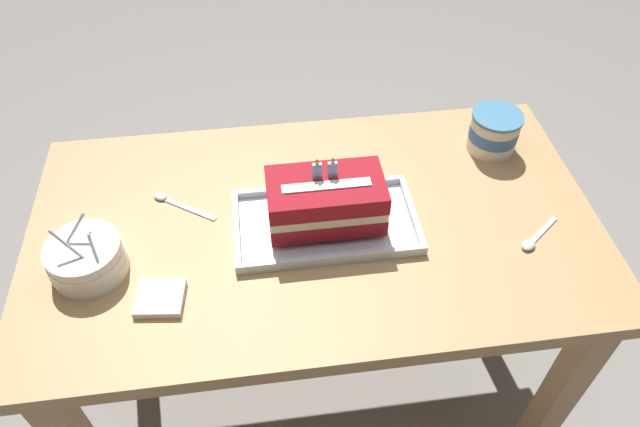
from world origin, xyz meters
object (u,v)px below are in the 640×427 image
at_px(bowl_stack, 86,259).
at_px(napkin_pile, 160,299).
at_px(foil_tray, 325,223).
at_px(ice_cream_tub, 494,132).
at_px(serving_spoon_by_bowls, 532,241).
at_px(birthday_cake, 326,201).
at_px(serving_spoon_near_tray, 171,201).

xyz_separation_m(bowl_stack, napkin_pile, (0.14, -0.09, -0.03)).
relative_size(bowl_stack, napkin_pile, 1.53).
xyz_separation_m(foil_tray, bowl_stack, (-0.47, -0.05, 0.03)).
xyz_separation_m(foil_tray, ice_cream_tub, (0.42, 0.19, 0.04)).
bearing_deg(serving_spoon_by_bowls, birthday_cake, 165.95).
bearing_deg(ice_cream_tub, napkin_pile, -155.52).
bearing_deg(serving_spoon_by_bowls, serving_spoon_near_tray, 163.67).
distance_m(birthday_cake, napkin_pile, 0.37).
distance_m(bowl_stack, serving_spoon_near_tray, 0.22).
bearing_deg(foil_tray, serving_spoon_by_bowls, -14.05).
xyz_separation_m(ice_cream_tub, serving_spoon_near_tray, (-0.74, -0.08, -0.04)).
bearing_deg(bowl_stack, birthday_cake, 6.68).
distance_m(serving_spoon_near_tray, napkin_pile, 0.26).
height_order(foil_tray, birthday_cake, birthday_cake).
height_order(birthday_cake, serving_spoon_near_tray, birthday_cake).
bearing_deg(birthday_cake, serving_spoon_by_bowls, -14.05).
height_order(birthday_cake, ice_cream_tub, birthday_cake).
xyz_separation_m(birthday_cake, napkin_pile, (-0.33, -0.15, -0.07)).
xyz_separation_m(foil_tray, serving_spoon_by_bowls, (0.41, -0.10, -0.00)).
xyz_separation_m(foil_tray, napkin_pile, (-0.33, -0.15, 0.00)).
xyz_separation_m(ice_cream_tub, serving_spoon_by_bowls, (-0.01, -0.30, -0.04)).
bearing_deg(bowl_stack, napkin_pile, -33.66).
bearing_deg(napkin_pile, ice_cream_tub, 24.48).
relative_size(serving_spoon_near_tray, napkin_pile, 1.45).
relative_size(bowl_stack, serving_spoon_near_tray, 1.05).
distance_m(foil_tray, bowl_stack, 0.47).
height_order(bowl_stack, serving_spoon_by_bowls, bowl_stack).
bearing_deg(foil_tray, serving_spoon_near_tray, 160.87).
xyz_separation_m(ice_cream_tub, napkin_pile, (-0.75, -0.34, -0.04)).
bearing_deg(serving_spoon_near_tray, napkin_pile, -91.78).
xyz_separation_m(birthday_cake, ice_cream_tub, (0.42, 0.19, -0.03)).
bearing_deg(foil_tray, birthday_cake, 90.00).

